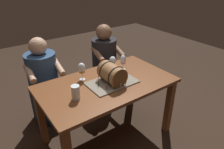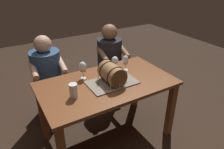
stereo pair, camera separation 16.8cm
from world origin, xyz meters
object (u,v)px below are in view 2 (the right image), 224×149
object	(u,v)px
barrel_cake	(112,75)
dining_table	(107,91)
person_seated_right	(110,66)
person_seated_left	(49,81)
wine_glass_amber	(83,67)
beer_pint	(74,91)
wine_glass_empty	(115,61)
wine_glass_rose	(125,61)

from	to	relation	value
barrel_cake	dining_table	bearing A→B (deg)	138.46
barrel_cake	person_seated_right	xyz separation A→B (m)	(0.41, 0.76, -0.30)
dining_table	person_seated_left	distance (m)	0.86
person_seated_left	wine_glass_amber	bearing A→B (deg)	-61.83
person_seated_left	barrel_cake	bearing A→B (deg)	-57.07
barrel_cake	beer_pint	world-z (taller)	barrel_cake
dining_table	wine_glass_empty	bearing A→B (deg)	43.13
wine_glass_rose	person_seated_left	size ratio (longest dim) A/B	0.16
dining_table	barrel_cake	size ratio (longest dim) A/B	2.78
wine_glass_amber	beer_pint	size ratio (longest dim) A/B	1.40
dining_table	wine_glass_amber	xyz separation A→B (m)	(-0.18, 0.21, 0.25)
wine_glass_empty	person_seated_right	size ratio (longest dim) A/B	0.15
wine_glass_rose	person_seated_right	size ratio (longest dim) A/B	0.16
wine_glass_amber	person_seated_right	size ratio (longest dim) A/B	0.17
beer_pint	person_seated_right	world-z (taller)	person_seated_right
wine_glass_empty	wine_glass_rose	world-z (taller)	wine_glass_rose
dining_table	person_seated_left	world-z (taller)	person_seated_left
person_seated_left	beer_pint	bearing A→B (deg)	-86.71
wine_glass_rose	person_seated_left	world-z (taller)	person_seated_left
person_seated_left	person_seated_right	distance (m)	0.90
wine_glass_amber	person_seated_right	world-z (taller)	person_seated_right
wine_glass_empty	person_seated_right	world-z (taller)	person_seated_right
barrel_cake	wine_glass_rose	distance (m)	0.34
barrel_cake	wine_glass_rose	world-z (taller)	barrel_cake
wine_glass_rose	person_seated_left	bearing A→B (deg)	143.65
barrel_cake	person_seated_left	xyz separation A→B (m)	(-0.49, 0.76, -0.31)
wine_glass_empty	barrel_cake	bearing A→B (deg)	-126.99
person_seated_right	wine_glass_empty	bearing A→B (deg)	-113.65
beer_pint	person_seated_left	world-z (taller)	person_seated_left
person_seated_left	person_seated_right	xyz separation A→B (m)	(0.90, -0.00, 0.00)
barrel_cake	beer_pint	xyz separation A→B (m)	(-0.44, -0.05, -0.03)
wine_glass_amber	person_seated_right	bearing A→B (deg)	39.05
barrel_cake	wine_glass_amber	size ratio (longest dim) A/B	2.60
beer_pint	person_seated_right	xyz separation A→B (m)	(0.85, 0.80, -0.27)
person_seated_right	barrel_cake	bearing A→B (deg)	-118.42
beer_pint	wine_glass_rose	bearing A→B (deg)	17.39
wine_glass_empty	wine_glass_rose	size ratio (longest dim) A/B	0.93
beer_pint	person_seated_right	bearing A→B (deg)	43.30
wine_glass_empty	person_seated_left	bearing A→B (deg)	143.06
wine_glass_amber	beer_pint	distance (m)	0.38
dining_table	person_seated_right	world-z (taller)	person_seated_right
wine_glass_rose	person_seated_right	distance (m)	0.67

